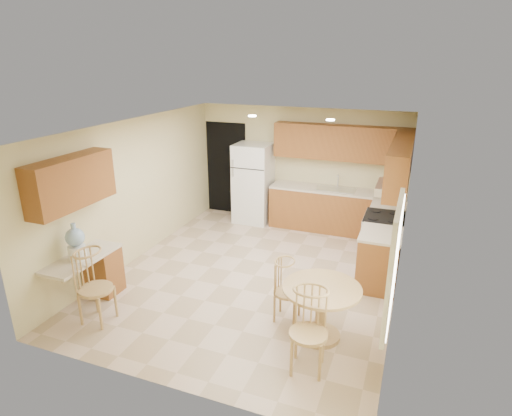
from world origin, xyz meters
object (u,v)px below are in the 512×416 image
at_px(chair_desk, 89,283).
at_px(water_crock, 76,243).
at_px(stove, 382,240).
at_px(dining_table, 321,305).
at_px(chair_table_b, 307,328).
at_px(refrigerator, 253,183).
at_px(chair_table_a, 286,288).

height_order(chair_desk, water_crock, water_crock).
relative_size(stove, chair_desk, 1.05).
distance_m(dining_table, chair_table_b, 0.76).
bearing_deg(chair_desk, chair_table_b, 89.92).
bearing_deg(refrigerator, water_crock, -104.14).
height_order(dining_table, water_crock, water_crock).
distance_m(refrigerator, chair_table_b, 5.00).
relative_size(stove, dining_table, 1.09).
bearing_deg(water_crock, refrigerator, 75.86).
xyz_separation_m(stove, water_crock, (-3.92, -2.95, 0.55)).
relative_size(refrigerator, chair_table_b, 1.69).
relative_size(dining_table, chair_desk, 0.96).
xyz_separation_m(refrigerator, water_crock, (-1.05, -4.17, 0.15)).
height_order(stove, chair_table_b, stove).
bearing_deg(refrigerator, stove, -22.99).
height_order(dining_table, chair_table_b, chair_table_b).
relative_size(chair_table_a, chair_table_b, 0.86).
relative_size(refrigerator, dining_table, 1.73).
bearing_deg(refrigerator, chair_table_a, -62.41).
distance_m(stove, water_crock, 4.94).
relative_size(refrigerator, chair_desk, 1.66).
bearing_deg(chair_table_a, refrigerator, -153.04).
height_order(chair_table_a, water_crock, water_crock).
bearing_deg(water_crock, chair_desk, -35.03).
relative_size(dining_table, chair_table_b, 0.98).
distance_m(chair_table_a, water_crock, 2.99).
bearing_deg(chair_table_a, dining_table, 71.83).
bearing_deg(dining_table, water_crock, -171.51).
relative_size(stove, chair_table_a, 1.23).
distance_m(chair_table_b, water_crock, 3.43).
bearing_deg(chair_table_b, stove, -106.07).
height_order(chair_table_a, chair_table_b, chair_table_b).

